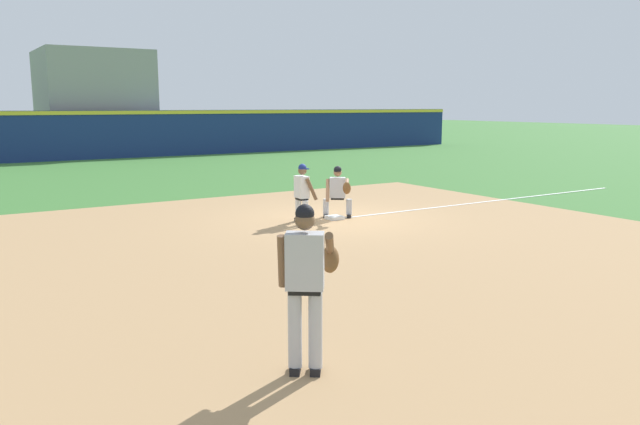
{
  "coord_description": "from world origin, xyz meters",
  "views": [
    {
      "loc": [
        -8.63,
        -13.02,
        2.87
      ],
      "look_at": [
        -3.77,
        -5.3,
        1.3
      ],
      "focal_mm": 35.0,
      "sensor_mm": 36.0,
      "label": 1
    }
  ],
  "objects_px": {
    "baseball": "(318,256)",
    "pitcher": "(307,279)",
    "first_baseman": "(338,190)",
    "first_base_bag": "(335,218)",
    "baserunner": "(302,191)"
  },
  "relations": [
    {
      "from": "first_base_bag",
      "to": "baserunner",
      "type": "xyz_separation_m",
      "value": [
        -0.91,
        0.07,
        0.75
      ]
    },
    {
      "from": "baseball",
      "to": "pitcher",
      "type": "relative_size",
      "value": 0.04
    },
    {
      "from": "first_baseman",
      "to": "pitcher",
      "type": "bearing_deg",
      "value": -125.86
    },
    {
      "from": "baserunner",
      "to": "first_baseman",
      "type": "bearing_deg",
      "value": 3.27
    },
    {
      "from": "first_base_bag",
      "to": "pitcher",
      "type": "relative_size",
      "value": 0.2
    },
    {
      "from": "first_base_bag",
      "to": "first_baseman",
      "type": "relative_size",
      "value": 0.28
    },
    {
      "from": "baseball",
      "to": "first_baseman",
      "type": "distance_m",
      "value": 4.34
    },
    {
      "from": "baseball",
      "to": "baserunner",
      "type": "distance_m",
      "value": 3.72
    },
    {
      "from": "pitcher",
      "to": "first_baseman",
      "type": "relative_size",
      "value": 1.39
    },
    {
      "from": "baseball",
      "to": "pitcher",
      "type": "xyz_separation_m",
      "value": [
        -2.86,
        -4.34,
        1.02
      ]
    },
    {
      "from": "baseball",
      "to": "pitcher",
      "type": "bearing_deg",
      "value": -123.4
    },
    {
      "from": "baseball",
      "to": "baserunner",
      "type": "xyz_separation_m",
      "value": [
        1.58,
        3.28,
        0.76
      ]
    },
    {
      "from": "first_base_bag",
      "to": "first_baseman",
      "type": "distance_m",
      "value": 0.73
    },
    {
      "from": "pitcher",
      "to": "first_baseman",
      "type": "bearing_deg",
      "value": 54.14
    },
    {
      "from": "first_baseman",
      "to": "first_base_bag",
      "type": "bearing_deg",
      "value": -145.68
    }
  ]
}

